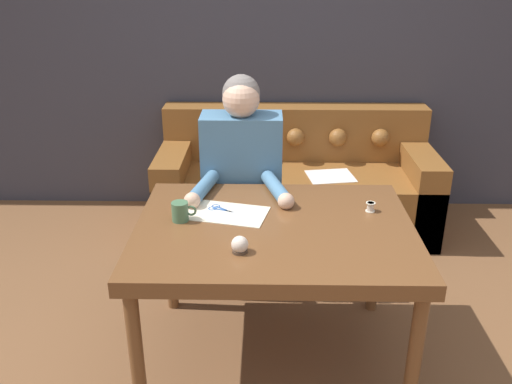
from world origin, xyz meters
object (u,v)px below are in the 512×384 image
at_px(mug, 181,212).
at_px(dining_table, 274,240).
at_px(couch, 295,186).
at_px(scissors, 223,210).
at_px(pin_cushion, 240,245).
at_px(person, 242,189).
at_px(thread_spool, 370,207).

bearing_deg(mug, dining_table, -5.56).
distance_m(couch, scissors, 1.46).
bearing_deg(dining_table, pin_cushion, -120.83).
xyz_separation_m(person, scissors, (-0.07, -0.45, 0.09)).
distance_m(person, mug, 0.63).
xyz_separation_m(dining_table, mug, (-0.43, 0.04, 0.12)).
distance_m(dining_table, mug, 0.44).
xyz_separation_m(person, thread_spool, (0.62, -0.45, 0.11)).
bearing_deg(couch, mug, -112.70).
height_order(couch, person, person).
distance_m(person, thread_spool, 0.78).
distance_m(scissors, thread_spool, 0.70).
height_order(dining_table, person, person).
relative_size(dining_table, mug, 11.02).
distance_m(scissors, mug, 0.22).
xyz_separation_m(thread_spool, pin_cushion, (-0.60, -0.40, 0.01)).
height_order(person, thread_spool, person).
bearing_deg(person, mug, -114.33).
bearing_deg(pin_cushion, person, 91.85).
bearing_deg(person, scissors, -98.99).
xyz_separation_m(scissors, thread_spool, (0.70, 0.00, 0.02)).
relative_size(mug, pin_cushion, 1.58).
relative_size(dining_table, person, 0.97).
distance_m(dining_table, scissors, 0.30).
distance_m(couch, mug, 1.63).
relative_size(mug, thread_spool, 2.51).
distance_m(dining_table, couch, 1.53).
xyz_separation_m(dining_table, person, (-0.17, 0.60, -0.01)).
height_order(scissors, mug, mug).
relative_size(couch, scissors, 8.91).
bearing_deg(pin_cushion, dining_table, 59.17).
bearing_deg(scissors, thread_spool, 0.23).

